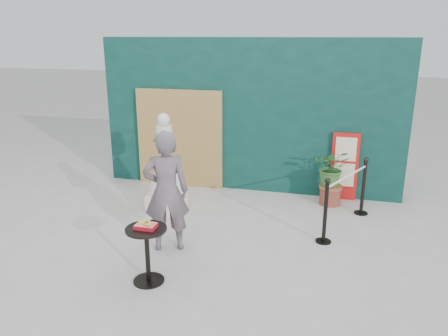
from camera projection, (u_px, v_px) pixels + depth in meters
ground at (203, 260)px, 6.17m from camera, size 60.00×60.00×0.00m
back_wall at (249, 116)px, 8.64m from camera, size 6.00×0.30×3.00m
bamboo_fence at (179, 139)px, 8.94m from camera, size 1.80×0.08×2.00m
woman at (166, 192)px, 6.25m from camera, size 0.76×0.64×1.79m
menu_board at (344, 167)px, 8.25m from camera, size 0.50×0.07×1.30m
statue at (166, 172)px, 7.71m from camera, size 0.69×0.69×1.76m
cafe_table at (147, 246)px, 5.49m from camera, size 0.52×0.52×0.75m
food_basket at (146, 225)px, 5.40m from camera, size 0.26×0.19×0.11m
planter at (332, 172)px, 8.00m from camera, size 0.63×0.55×1.08m
stanchion_barrier at (346, 199)px, 7.08m from camera, size 0.84×1.54×1.03m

